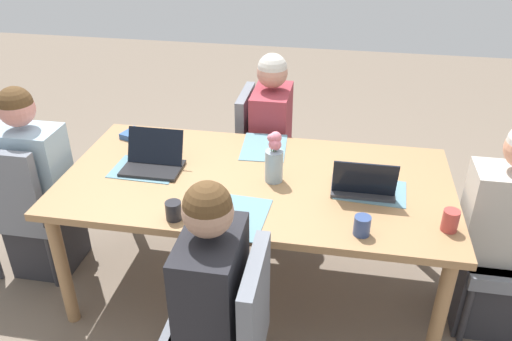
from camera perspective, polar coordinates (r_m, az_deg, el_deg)
The scene contains 21 objects.
ground_plane at distance 3.23m, azimuth 0.00°, elevation -12.48°, with size 10.00×10.00×0.00m, color #756656.
dining_table at distance 2.82m, azimuth 0.00°, elevation -2.15°, with size 2.08×1.06×0.75m.
chair_head_left_left_near at distance 3.33m, azimuth -24.35°, elevation -3.29°, with size 0.44×0.44×0.90m.
person_head_left_left_near at distance 3.34m, azimuth -22.93°, elevation -2.34°, with size 0.40×0.36×1.19m.
chair_far_left_mid at distance 3.67m, azimuth 0.65°, elevation 2.64°, with size 0.44×0.44×0.90m.
person_far_left_mid at distance 3.59m, azimuth 1.67°, elevation 2.50°, with size 0.36×0.40×1.19m.
chair_near_left_far at distance 2.28m, azimuth -3.13°, elevation -17.58°, with size 0.44×0.44×0.90m.
person_near_left_far at distance 2.31m, azimuth -4.68°, elevation -15.77°, with size 0.36×0.40×1.19m.
chair_head_right_right_near at distance 3.06m, azimuth 25.88°, elevation -6.82°, with size 0.44×0.44×0.90m.
person_head_right_right_near at distance 2.97m, azimuth 25.20°, elevation -7.18°, with size 0.40×0.36×1.19m.
flower_vase at distance 2.70m, azimuth 2.02°, elevation 1.32°, with size 0.10×0.10×0.28m.
placemat_head_left_left_near at distance 2.93m, azimuth -12.06°, elevation 0.15°, with size 0.36×0.26×0.00m, color slate.
placemat_far_left_mid at distance 3.10m, azimuth 0.89°, elevation 2.59°, with size 0.36×0.26×0.00m, color slate.
placemat_near_left_far at distance 2.48m, azimuth -1.94°, elevation -5.10°, with size 0.36×0.26×0.00m, color slate.
placemat_head_right_right_near at distance 2.74m, azimuth 12.47°, elevation -2.15°, with size 0.36×0.26×0.00m, color slate.
laptop_head_left_left_near at distance 2.91m, azimuth -11.23°, elevation 1.00°, with size 0.32×0.22×0.20m.
laptop_head_right_right_near at distance 2.69m, azimuth 11.72°, elevation -1.59°, with size 0.32×0.22×0.21m.
coffee_mug_near_left at distance 2.52m, azimuth 20.61°, elevation -5.18°, with size 0.08×0.08×0.10m, color #AD3D38.
coffee_mug_near_right at distance 2.47m, azimuth -9.06°, elevation -4.38°, with size 0.08×0.08×0.09m, color #232328.
coffee_mug_centre_left at distance 2.39m, azimuth 11.60°, elevation -5.97°, with size 0.08×0.08×0.09m, color #33477A.
book_red_cover at distance 3.28m, azimuth -12.75°, elevation 3.76°, with size 0.20×0.14×0.04m, color #335693.
Camera 1 is at (0.42, -2.35, 2.17)m, focal length 36.33 mm.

